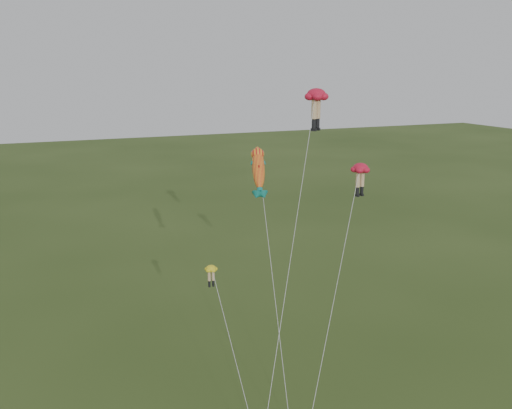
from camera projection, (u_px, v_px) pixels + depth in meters
name	position (u px, v px, depth m)	size (l,w,h in m)	color
legs_kite_red_high	(316.00, 101.00, 38.22)	(9.06, 10.26, 19.79)	red
legs_kite_red_mid	(359.00, 176.00, 36.24)	(7.96, 7.34, 15.22)	red
legs_kite_yellow	(214.00, 282.00, 35.97)	(0.92, 10.43, 8.85)	yellow
fish_kite	(259.00, 169.00, 36.51)	(2.31, 9.80, 16.37)	#FFAB20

